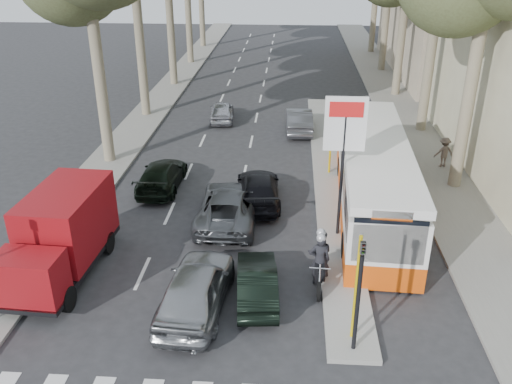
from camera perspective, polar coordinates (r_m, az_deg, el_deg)
ground at (r=17.27m, az=-1.38°, el=-12.70°), size 120.00×120.00×0.00m
sidewalk_right at (r=40.61m, az=14.22°, el=9.54°), size 3.20×70.00×0.12m
median_left at (r=43.85m, az=-8.72°, el=11.17°), size 2.40×64.00×0.12m
traffic_island at (r=26.78m, az=7.67°, el=1.93°), size 1.50×26.00×0.16m
billboard at (r=19.88m, az=9.21°, el=4.62°), size 1.50×12.10×5.60m
traffic_light_island at (r=14.67m, az=10.90°, el=-8.97°), size 0.16×0.41×3.60m
silver_hatchback at (r=17.11m, az=-6.35°, el=-10.00°), size 2.19×4.74×1.57m
dark_hatchback at (r=17.61m, az=0.10°, el=-9.42°), size 1.59×3.71×1.19m
queue_car_a at (r=22.05m, az=-2.87°, el=-1.45°), size 2.39×5.06×1.40m
queue_car_b at (r=23.57m, az=0.25°, el=0.32°), size 2.21×4.64×1.31m
queue_car_c at (r=34.52m, az=-3.61°, el=8.48°), size 1.76×3.73×1.23m
queue_car_d at (r=32.57m, az=4.54°, el=7.56°), size 1.65×4.31×1.40m
queue_car_e at (r=25.34m, az=-9.91°, el=1.73°), size 1.80×4.36×1.26m
red_truck at (r=19.45m, az=-19.75°, el=-4.20°), size 2.33×5.53×2.90m
city_bus at (r=22.94m, az=12.26°, el=1.71°), size 3.19×12.05×3.14m
motorcycle at (r=18.32m, az=6.73°, el=-6.95°), size 0.85×2.33×1.98m
pedestrian_far at (r=28.59m, az=19.18°, el=3.99°), size 1.05×0.63×1.52m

